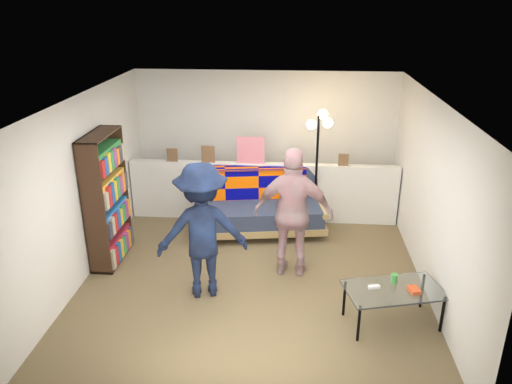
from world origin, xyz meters
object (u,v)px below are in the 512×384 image
(coffee_table, at_px, (394,291))
(person_left, at_px, (202,231))
(floor_lamp, at_px, (319,146))
(bookshelf, at_px, (107,203))
(person_right, at_px, (294,213))
(futon_sofa, at_px, (261,207))

(coffee_table, height_order, person_left, person_left)
(floor_lamp, bearing_deg, person_left, -124.23)
(bookshelf, bearing_deg, coffee_table, -18.15)
(bookshelf, height_order, floor_lamp, floor_lamp)
(bookshelf, distance_m, person_right, 2.61)
(bookshelf, bearing_deg, floor_lamp, 25.35)
(futon_sofa, height_order, person_right, person_right)
(floor_lamp, height_order, person_right, floor_lamp)
(coffee_table, xyz_separation_m, floor_lamp, (-0.81, 2.64, 0.93))
(person_left, bearing_deg, floor_lamp, -138.50)
(coffee_table, distance_m, floor_lamp, 2.92)
(bookshelf, xyz_separation_m, coffee_table, (3.78, -1.24, -0.44))
(floor_lamp, distance_m, person_left, 2.68)
(floor_lamp, distance_m, person_right, 1.70)
(floor_lamp, bearing_deg, person_right, -102.92)
(futon_sofa, xyz_separation_m, bookshelf, (-2.08, -1.10, 0.46))
(futon_sofa, xyz_separation_m, floor_lamp, (0.89, 0.31, 0.95))
(futon_sofa, distance_m, person_right, 1.47)
(coffee_table, height_order, person_right, person_right)
(bookshelf, relative_size, coffee_table, 1.54)
(coffee_table, bearing_deg, futon_sofa, 125.99)
(bookshelf, height_order, coffee_table, bookshelf)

